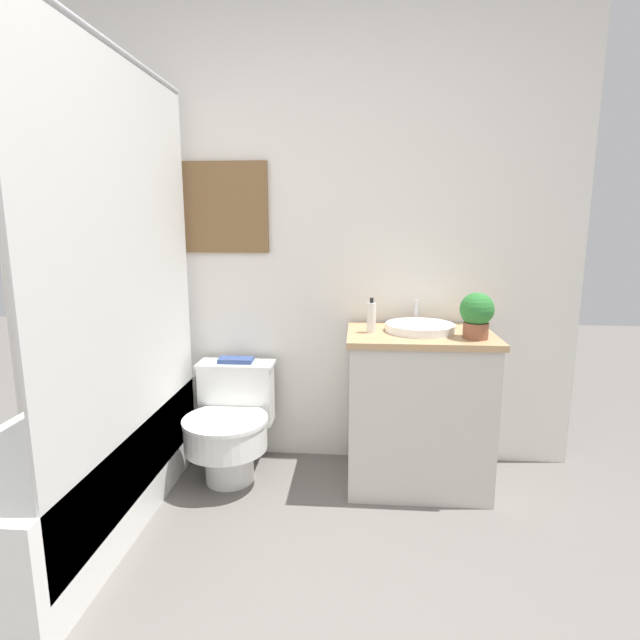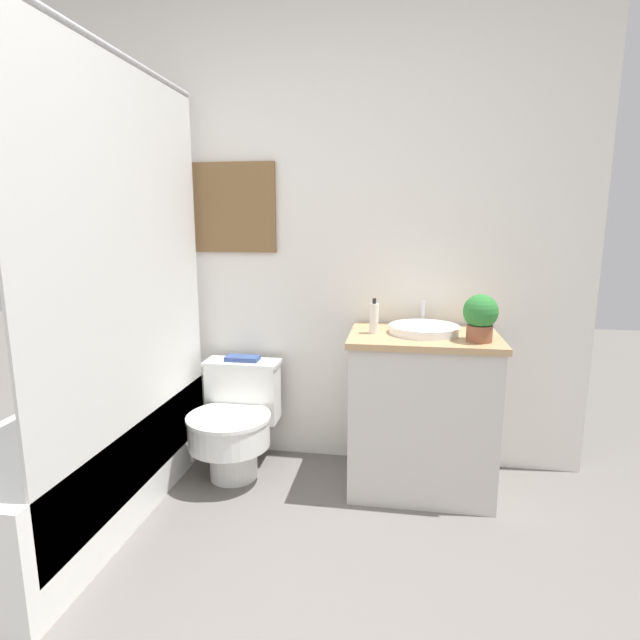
% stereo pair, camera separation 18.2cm
% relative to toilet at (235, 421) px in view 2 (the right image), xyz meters
% --- Properties ---
extents(wall_back, '(3.20, 0.07, 2.50)m').
position_rel_toilet_xyz_m(wall_back, '(0.22, 0.31, 0.96)').
color(wall_back, white).
rests_on(wall_back, ground_plane).
extents(shower_area, '(0.61, 1.48, 1.98)m').
position_rel_toilet_xyz_m(shower_area, '(-0.56, -0.46, -0.00)').
color(shower_area, white).
rests_on(shower_area, ground_plane).
extents(toilet, '(0.43, 0.55, 0.58)m').
position_rel_toilet_xyz_m(toilet, '(0.00, 0.00, 0.00)').
color(toilet, white).
rests_on(toilet, ground_plane).
extents(vanity, '(0.71, 0.51, 0.79)m').
position_rel_toilet_xyz_m(vanity, '(0.96, 0.02, 0.10)').
color(vanity, beige).
rests_on(vanity, ground_plane).
extents(sink, '(0.34, 0.37, 0.13)m').
position_rel_toilet_xyz_m(sink, '(0.96, 0.04, 0.52)').
color(sink, white).
rests_on(sink, vanity).
extents(soap_bottle, '(0.04, 0.04, 0.17)m').
position_rel_toilet_xyz_m(soap_bottle, '(0.72, -0.01, 0.57)').
color(soap_bottle, silver).
rests_on(soap_bottle, vanity).
extents(potted_plant, '(0.16, 0.16, 0.22)m').
position_rel_toilet_xyz_m(potted_plant, '(1.20, -0.10, 0.61)').
color(potted_plant, brown).
rests_on(potted_plant, vanity).
extents(book_on_tank, '(0.18, 0.09, 0.02)m').
position_rel_toilet_xyz_m(book_on_tank, '(0.00, 0.15, 0.30)').
color(book_on_tank, '#33477F').
rests_on(book_on_tank, toilet).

